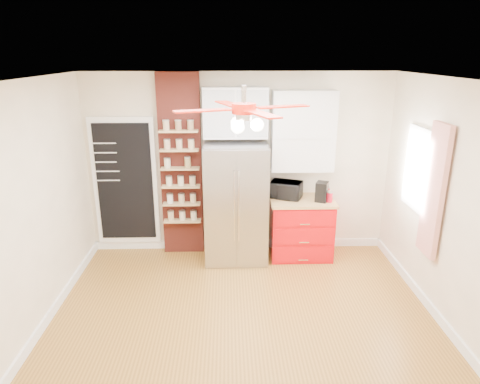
{
  "coord_description": "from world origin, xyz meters",
  "views": [
    {
      "loc": [
        -0.16,
        -4.2,
        2.95
      ],
      "look_at": [
        -0.01,
        0.9,
        1.28
      ],
      "focal_mm": 32.0,
      "sensor_mm": 36.0,
      "label": 1
    }
  ],
  "objects_px": {
    "ceiling_fan": "(244,109)",
    "pantry_jar_oats": "(167,163)",
    "canister_left": "(329,197)",
    "red_cabinet": "(301,228)",
    "toaster_oven": "(286,190)",
    "coffee_maker": "(322,192)",
    "fridge": "(236,203)"
  },
  "relations": [
    {
      "from": "ceiling_fan",
      "to": "pantry_jar_oats",
      "type": "xyz_separation_m",
      "value": [
        -1.03,
        1.76,
        -0.99
      ]
    },
    {
      "from": "canister_left",
      "to": "ceiling_fan",
      "type": "bearing_deg",
      "value": -129.57
    },
    {
      "from": "red_cabinet",
      "to": "canister_left",
      "type": "relative_size",
      "value": 6.57
    },
    {
      "from": "toaster_oven",
      "to": "pantry_jar_oats",
      "type": "xyz_separation_m",
      "value": [
        -1.72,
        -0.01,
        0.41
      ]
    },
    {
      "from": "coffee_maker",
      "to": "pantry_jar_oats",
      "type": "relative_size",
      "value": 2.18
    },
    {
      "from": "red_cabinet",
      "to": "toaster_oven",
      "type": "relative_size",
      "value": 2.11
    },
    {
      "from": "ceiling_fan",
      "to": "fridge",
      "type": "bearing_deg",
      "value": 91.76
    },
    {
      "from": "toaster_oven",
      "to": "pantry_jar_oats",
      "type": "bearing_deg",
      "value": -158.08
    },
    {
      "from": "ceiling_fan",
      "to": "pantry_jar_oats",
      "type": "distance_m",
      "value": 2.26
    },
    {
      "from": "ceiling_fan",
      "to": "pantry_jar_oats",
      "type": "relative_size",
      "value": 10.72
    },
    {
      "from": "ceiling_fan",
      "to": "coffee_maker",
      "type": "distance_m",
      "value": 2.43
    },
    {
      "from": "fridge",
      "to": "coffee_maker",
      "type": "xyz_separation_m",
      "value": [
        1.24,
        -0.03,
        0.17
      ]
    },
    {
      "from": "fridge",
      "to": "red_cabinet",
      "type": "xyz_separation_m",
      "value": [
        0.97,
        0.05,
        -0.42
      ]
    },
    {
      "from": "fridge",
      "to": "ceiling_fan",
      "type": "bearing_deg",
      "value": -88.24
    },
    {
      "from": "red_cabinet",
      "to": "pantry_jar_oats",
      "type": "height_order",
      "value": "pantry_jar_oats"
    },
    {
      "from": "fridge",
      "to": "red_cabinet",
      "type": "bearing_deg",
      "value": 2.95
    },
    {
      "from": "red_cabinet",
      "to": "coffee_maker",
      "type": "bearing_deg",
      "value": -16.3
    },
    {
      "from": "fridge",
      "to": "ceiling_fan",
      "type": "height_order",
      "value": "ceiling_fan"
    },
    {
      "from": "fridge",
      "to": "coffee_maker",
      "type": "height_order",
      "value": "fridge"
    },
    {
      "from": "toaster_oven",
      "to": "fridge",
      "type": "bearing_deg",
      "value": -147.71
    },
    {
      "from": "red_cabinet",
      "to": "pantry_jar_oats",
      "type": "bearing_deg",
      "value": 177.62
    },
    {
      "from": "fridge",
      "to": "canister_left",
      "type": "distance_m",
      "value": 1.35
    },
    {
      "from": "fridge",
      "to": "pantry_jar_oats",
      "type": "relative_size",
      "value": 13.39
    },
    {
      "from": "pantry_jar_oats",
      "to": "ceiling_fan",
      "type": "bearing_deg",
      "value": -59.72
    },
    {
      "from": "fridge",
      "to": "ceiling_fan",
      "type": "distance_m",
      "value": 2.25
    },
    {
      "from": "toaster_oven",
      "to": "canister_left",
      "type": "bearing_deg",
      "value": 2.45
    },
    {
      "from": "coffee_maker",
      "to": "canister_left",
      "type": "xyz_separation_m",
      "value": [
        0.1,
        -0.04,
        -0.07
      ]
    },
    {
      "from": "ceiling_fan",
      "to": "red_cabinet",
      "type": "bearing_deg",
      "value": 61.29
    },
    {
      "from": "ceiling_fan",
      "to": "coffee_maker",
      "type": "xyz_separation_m",
      "value": [
        1.19,
        1.6,
        -1.38
      ]
    },
    {
      "from": "red_cabinet",
      "to": "coffee_maker",
      "type": "relative_size",
      "value": 3.3
    },
    {
      "from": "red_cabinet",
      "to": "toaster_oven",
      "type": "height_order",
      "value": "toaster_oven"
    },
    {
      "from": "red_cabinet",
      "to": "pantry_jar_oats",
      "type": "relative_size",
      "value": 7.19
    }
  ]
}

